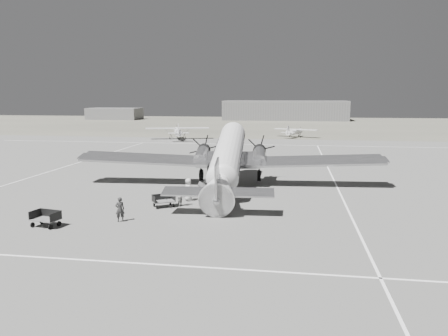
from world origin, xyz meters
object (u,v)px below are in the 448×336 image
at_px(shed_secondary, 115,114).
at_px(dc3_airliner, 228,159).
at_px(light_plane_left, 178,133).
at_px(ground_crew, 120,209).
at_px(baggage_cart_near, 164,201).
at_px(baggage_cart_far, 46,219).
at_px(hangar_main, 285,110).
at_px(ramp_agent, 182,196).
at_px(passenger, 188,190).
at_px(light_plane_right, 295,133).

relative_size(shed_secondary, dc3_airliner, 0.64).
relative_size(dc3_airliner, light_plane_left, 2.33).
bearing_deg(ground_crew, shed_secondary, -96.23).
bearing_deg(dc3_airliner, shed_secondary, 113.25).
bearing_deg(light_plane_left, shed_secondary, 104.31).
relative_size(dc3_airliner, baggage_cart_near, 17.19).
relative_size(dc3_airliner, baggage_cart_far, 15.84).
height_order(hangar_main, shed_secondary, hangar_main).
xyz_separation_m(hangar_main, ramp_agent, (-5.05, -122.66, -2.53)).
height_order(shed_secondary, light_plane_left, shed_secondary).
relative_size(light_plane_left, baggage_cart_far, 6.79).
relative_size(baggage_cart_far, ground_crew, 1.09).
relative_size(ramp_agent, passenger, 0.87).
distance_m(dc3_airliner, baggage_cart_near, 8.19).
distance_m(dc3_airliner, ground_crew, 12.43).
distance_m(baggage_cart_near, baggage_cart_far, 8.29).
bearing_deg(light_plane_left, dc3_airliner, -86.50).
bearing_deg(dc3_airliner, passenger, -120.62).
xyz_separation_m(light_plane_left, ground_crew, (10.66, -54.12, -0.44)).
bearing_deg(ground_crew, light_plane_right, -129.64).
distance_m(hangar_main, light_plane_right, 65.71).
bearing_deg(baggage_cart_far, light_plane_right, 87.56).
bearing_deg(ground_crew, passenger, -144.88).
height_order(shed_secondary, ground_crew, shed_secondary).
relative_size(hangar_main, baggage_cart_near, 25.66).
relative_size(shed_secondary, light_plane_right, 1.97).
xyz_separation_m(dc3_airliner, light_plane_left, (-16.05, 43.08, -1.43)).
relative_size(light_plane_right, ramp_agent, 5.97).
bearing_deg(ground_crew, dc3_airliner, -145.29).
height_order(dc3_airliner, ground_crew, dc3_airliner).
distance_m(dc3_airliner, passenger, 5.59).
relative_size(hangar_main, ground_crew, 25.83).
bearing_deg(passenger, ramp_agent, 159.92).
bearing_deg(passenger, shed_secondary, 8.55).
relative_size(hangar_main, shed_secondary, 2.33).
height_order(ground_crew, ramp_agent, ground_crew).
distance_m(light_plane_left, passenger, 49.74).
xyz_separation_m(light_plane_right, baggage_cart_far, (-15.44, -63.51, -0.45)).
bearing_deg(passenger, hangar_main, -19.19).
height_order(baggage_cart_near, ramp_agent, ramp_agent).
xyz_separation_m(light_plane_left, passenger, (13.68, -47.82, -0.37)).
bearing_deg(ground_crew, baggage_cart_near, -141.78).
bearing_deg(dc3_airliner, light_plane_left, 106.38).
bearing_deg(baggage_cart_near, ground_crew, -146.08).
height_order(light_plane_left, light_plane_right, light_plane_left).
xyz_separation_m(light_plane_right, baggage_cart_near, (-9.60, -57.62, -0.49)).
bearing_deg(ground_crew, baggage_cart_far, -5.75).
bearing_deg(baggage_cart_near, passenger, 25.53).
relative_size(hangar_main, baggage_cart_far, 23.64).
height_order(ramp_agent, passenger, passenger).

